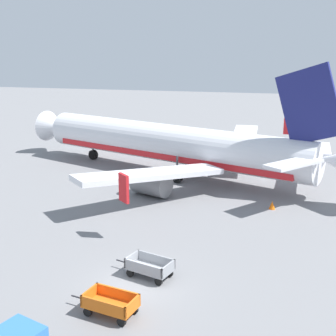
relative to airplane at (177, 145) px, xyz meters
name	(u,v)px	position (x,y,z in m)	size (l,w,h in m)	color
ground_plane	(136,284)	(2.98, -21.87, -3.05)	(220.00, 220.00, 0.00)	slate
airplane	(177,145)	(0.00, 0.00, 0.00)	(36.41, 29.65, 11.34)	silver
baggage_cart_nearest	(110,303)	(2.75, -24.91, -2.45)	(3.63, 1.86, 1.07)	orange
baggage_cart_second_in_row	(149,267)	(3.45, -20.83, -2.45)	(3.61, 2.05, 1.07)	gray
traffic_cone_near_plane	(272,205)	(9.61, -7.81, -2.72)	(0.50, 0.50, 0.66)	orange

